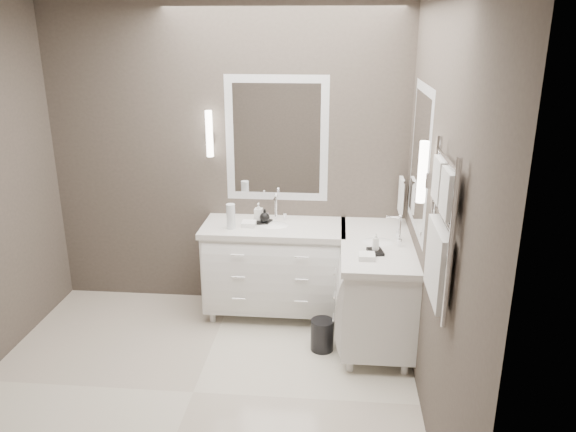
# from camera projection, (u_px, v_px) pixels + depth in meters

# --- Properties ---
(floor) EXTENTS (3.20, 3.00, 0.01)m
(floor) POSITION_uv_depth(u_px,v_px,m) (193.00, 393.00, 4.01)
(floor) COLOR silver
(floor) RESTS_ON ground
(wall_back) EXTENTS (3.20, 0.01, 2.70)m
(wall_back) POSITION_uv_depth(u_px,v_px,m) (227.00, 160.00, 5.00)
(wall_back) COLOR #4A423B
(wall_back) RESTS_ON floor
(wall_front) EXTENTS (3.20, 0.01, 2.70)m
(wall_front) POSITION_uv_depth(u_px,v_px,m) (77.00, 337.00, 2.16)
(wall_front) COLOR #4A423B
(wall_front) RESTS_ON floor
(wall_right) EXTENTS (0.01, 3.00, 2.70)m
(wall_right) POSITION_uv_depth(u_px,v_px,m) (438.00, 221.00, 3.44)
(wall_right) COLOR #4A423B
(wall_right) RESTS_ON floor
(vanity_back) EXTENTS (1.24, 0.59, 0.97)m
(vanity_back) POSITION_uv_depth(u_px,v_px,m) (274.00, 264.00, 4.97)
(vanity_back) COLOR white
(vanity_back) RESTS_ON floor
(vanity_right) EXTENTS (0.59, 1.24, 0.97)m
(vanity_right) POSITION_uv_depth(u_px,v_px,m) (376.00, 283.00, 4.59)
(vanity_right) COLOR white
(vanity_right) RESTS_ON floor
(mirror_back) EXTENTS (0.90, 0.02, 1.10)m
(mirror_back) POSITION_uv_depth(u_px,v_px,m) (277.00, 139.00, 4.88)
(mirror_back) COLOR white
(mirror_back) RESTS_ON wall_back
(mirror_right) EXTENTS (0.02, 0.90, 1.10)m
(mirror_right) POSITION_uv_depth(u_px,v_px,m) (420.00, 160.00, 4.14)
(mirror_right) COLOR white
(mirror_right) RESTS_ON wall_right
(sconce_back) EXTENTS (0.06, 0.06, 0.40)m
(sconce_back) POSITION_uv_depth(u_px,v_px,m) (209.00, 135.00, 4.86)
(sconce_back) COLOR white
(sconce_back) RESTS_ON wall_back
(sconce_right) EXTENTS (0.06, 0.06, 0.40)m
(sconce_right) POSITION_uv_depth(u_px,v_px,m) (422.00, 173.00, 3.58)
(sconce_right) COLOR white
(sconce_right) RESTS_ON wall_right
(towel_bar_corner) EXTENTS (0.03, 0.22, 0.30)m
(towel_bar_corner) POSITION_uv_depth(u_px,v_px,m) (401.00, 194.00, 4.81)
(towel_bar_corner) COLOR white
(towel_bar_corner) RESTS_ON wall_right
(towel_ladder) EXTENTS (0.06, 0.58, 0.90)m
(towel_ladder) POSITION_uv_depth(u_px,v_px,m) (440.00, 237.00, 3.06)
(towel_ladder) COLOR white
(towel_ladder) RESTS_ON wall_right
(waste_bin) EXTENTS (0.19, 0.19, 0.26)m
(waste_bin) POSITION_uv_depth(u_px,v_px,m) (322.00, 335.00, 4.51)
(waste_bin) COLOR black
(waste_bin) RESTS_ON floor
(amenity_tray_back) EXTENTS (0.18, 0.16, 0.02)m
(amenity_tray_back) POSITION_uv_depth(u_px,v_px,m) (262.00, 222.00, 4.91)
(amenity_tray_back) COLOR black
(amenity_tray_back) RESTS_ON vanity_back
(amenity_tray_right) EXTENTS (0.13, 0.16, 0.02)m
(amenity_tray_right) POSITION_uv_depth(u_px,v_px,m) (375.00, 252.00, 4.26)
(amenity_tray_right) COLOR black
(amenity_tray_right) RESTS_ON vanity_right
(water_bottle) EXTENTS (0.09, 0.09, 0.22)m
(water_bottle) POSITION_uv_depth(u_px,v_px,m) (231.00, 216.00, 4.74)
(water_bottle) COLOR silver
(water_bottle) RESTS_ON vanity_back
(soap_bottle_a) EXTENTS (0.07, 0.08, 0.15)m
(soap_bottle_a) POSITION_uv_depth(u_px,v_px,m) (259.00, 211.00, 4.90)
(soap_bottle_a) COLOR white
(soap_bottle_a) RESTS_ON amenity_tray_back
(soap_bottle_b) EXTENTS (0.11, 0.11, 0.11)m
(soap_bottle_b) POSITION_uv_depth(u_px,v_px,m) (265.00, 215.00, 4.85)
(soap_bottle_b) COLOR black
(soap_bottle_b) RESTS_ON amenity_tray_back
(soap_bottle_c) EXTENTS (0.06, 0.06, 0.14)m
(soap_bottle_c) POSITION_uv_depth(u_px,v_px,m) (376.00, 242.00, 4.23)
(soap_bottle_c) COLOR white
(soap_bottle_c) RESTS_ON amenity_tray_right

